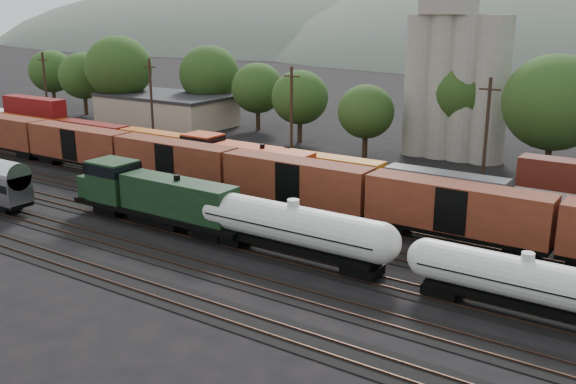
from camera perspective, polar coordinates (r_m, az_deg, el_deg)
The scene contains 12 objects.
ground at distance 56.51m, azimuth -1.83°, elevation -3.26°, with size 600.00×600.00×0.00m, color black.
tracks at distance 56.49m, azimuth -1.83°, elevation -3.22°, with size 180.00×33.20×0.20m.
green_locomotive at distance 57.77m, azimuth -12.15°, elevation -0.23°, with size 18.94×3.34×5.01m.
tank_car_a at distance 48.52m, azimuth 0.46°, elevation -3.13°, with size 17.48×3.13×4.58m.
tank_car_b at distance 42.39m, azimuth 20.33°, elevation -7.49°, with size 15.42×2.76×4.04m.
orange_locomotive at distance 69.84m, azimuth -4.50°, elevation 2.80°, with size 19.58×3.26×4.90m.
boxcar_string at distance 64.08m, azimuth -5.08°, elevation 1.91°, with size 122.80×2.90×4.20m.
container_wall at distance 76.77m, azimuth -5.05°, elevation 3.46°, with size 165.05×2.60×5.80m.
grain_silo at distance 84.43m, azimuth 14.59°, elevation 10.45°, with size 13.40×5.00×29.00m.
industrial_sheds at distance 83.89m, azimuth 16.16°, elevation 4.28°, with size 119.38×17.26×5.10m.
tree_band at distance 85.14m, azimuth 14.94°, elevation 8.32°, with size 167.93×23.63×14.50m.
utility_poles at distance 73.44m, azimuth 8.19°, elevation 6.07°, with size 122.20×0.36×12.00m.
Camera 1 is at (31.12, -43.37, 18.52)m, focal length 40.00 mm.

